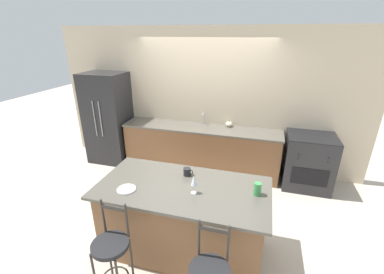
{
  "coord_description": "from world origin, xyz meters",
  "views": [
    {
      "loc": [
        1.1,
        -4.09,
        2.57
      ],
      "look_at": [
        0.12,
        -0.67,
        1.12
      ],
      "focal_mm": 24.0,
      "sensor_mm": 36.0,
      "label": 1
    }
  ],
  "objects": [
    {
      "name": "pumpkin_decoration",
      "position": [
        0.51,
        0.52,
        0.96
      ],
      "size": [
        0.13,
        0.13,
        0.13
      ],
      "color": "beige",
      "rests_on": "back_counter"
    },
    {
      "name": "coffee_mug",
      "position": [
        0.28,
        -1.43,
        0.97
      ],
      "size": [
        0.13,
        0.09,
        0.1
      ],
      "color": "#232326",
      "rests_on": "kitchen_island"
    },
    {
      "name": "oven_range",
      "position": [
        1.96,
        0.3,
        0.48
      ],
      "size": [
        0.79,
        0.68,
        0.97
      ],
      "color": "#28282B",
      "rests_on": "ground_plane"
    },
    {
      "name": "tumbler_cup",
      "position": [
        1.13,
        -1.62,
        0.99
      ],
      "size": [
        0.08,
        0.08,
        0.15
      ],
      "color": "#3D934C",
      "rests_on": "kitchen_island"
    },
    {
      "name": "sink_faucet",
      "position": [
        0.0,
        0.54,
        1.05
      ],
      "size": [
        0.02,
        0.13,
        0.22
      ],
      "color": "#ADAFB5",
      "rests_on": "back_counter"
    },
    {
      "name": "back_counter",
      "position": [
        0.0,
        0.35,
        0.46
      ],
      "size": [
        3.01,
        0.63,
        0.91
      ],
      "color": "brown",
      "rests_on": "ground_plane"
    },
    {
      "name": "refrigerator",
      "position": [
        -1.96,
        0.29,
        0.93
      ],
      "size": [
        0.83,
        0.7,
        1.85
      ],
      "color": "#232326",
      "rests_on": "ground_plane"
    },
    {
      "name": "wall_back",
      "position": [
        0.0,
        0.65,
        1.35
      ],
      "size": [
        6.0,
        0.07,
        2.7
      ],
      "color": "beige",
      "rests_on": "ground_plane"
    },
    {
      "name": "kitchen_island",
      "position": [
        0.3,
        -1.69,
        0.46
      ],
      "size": [
        2.0,
        1.01,
        0.92
      ],
      "color": "brown",
      "rests_on": "ground_plane"
    },
    {
      "name": "bar_stool_near",
      "position": [
        -0.2,
        -2.46,
        0.55
      ],
      "size": [
        0.37,
        0.37,
        1.06
      ],
      "color": "#332D28",
      "rests_on": "ground_plane"
    },
    {
      "name": "wine_glass",
      "position": [
        0.46,
        -1.78,
        1.07
      ],
      "size": [
        0.07,
        0.07,
        0.22
      ],
      "color": "white",
      "rests_on": "kitchen_island"
    },
    {
      "name": "dinner_plate",
      "position": [
        -0.29,
        -1.93,
        0.93
      ],
      "size": [
        0.22,
        0.22,
        0.02
      ],
      "color": "white",
      "rests_on": "kitchen_island"
    },
    {
      "name": "ground_plane",
      "position": [
        0.0,
        0.0,
        0.0
      ],
      "size": [
        18.0,
        18.0,
        0.0
      ],
      "primitive_type": "plane",
      "color": "beige"
    }
  ]
}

